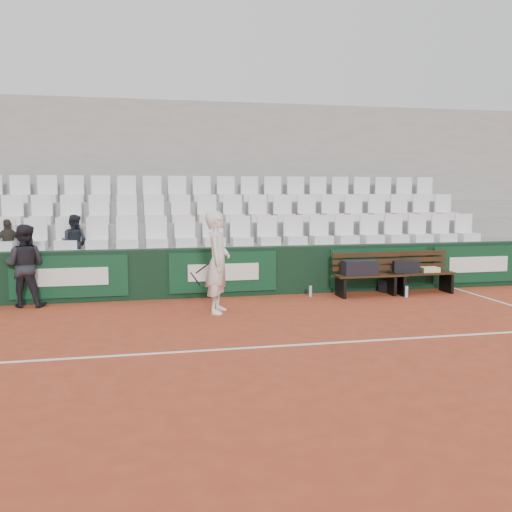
% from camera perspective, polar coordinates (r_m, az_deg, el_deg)
% --- Properties ---
extents(ground, '(80.00, 80.00, 0.00)m').
position_cam_1_polar(ground, '(8.09, 2.49, -9.00)').
color(ground, '#A74125').
rests_on(ground, ground).
extents(court_baseline, '(18.00, 0.06, 0.01)m').
position_cam_1_polar(court_baseline, '(8.09, 2.49, -8.97)').
color(court_baseline, white).
rests_on(court_baseline, ground).
extents(back_barrier, '(18.00, 0.34, 1.00)m').
position_cam_1_polar(back_barrier, '(11.83, -2.11, -1.55)').
color(back_barrier, black).
rests_on(back_barrier, ground).
extents(grandstand_tier_front, '(18.00, 0.95, 1.00)m').
position_cam_1_polar(grandstand_tier_front, '(12.43, -2.94, -1.16)').
color(grandstand_tier_front, gray).
rests_on(grandstand_tier_front, ground).
extents(grandstand_tier_mid, '(18.00, 0.95, 1.45)m').
position_cam_1_polar(grandstand_tier_mid, '(13.34, -3.61, 0.33)').
color(grandstand_tier_mid, gray).
rests_on(grandstand_tier_mid, ground).
extents(grandstand_tier_back, '(18.00, 0.95, 1.90)m').
position_cam_1_polar(grandstand_tier_back, '(14.25, -4.20, 1.64)').
color(grandstand_tier_back, gray).
rests_on(grandstand_tier_back, ground).
extents(grandstand_rear_wall, '(18.00, 0.30, 4.40)m').
position_cam_1_polar(grandstand_rear_wall, '(14.82, -4.58, 6.66)').
color(grandstand_rear_wall, '#989895').
rests_on(grandstand_rear_wall, ground).
extents(seat_row_front, '(11.90, 0.44, 0.63)m').
position_cam_1_polar(seat_row_front, '(12.18, -2.83, 2.53)').
color(seat_row_front, white).
rests_on(seat_row_front, grandstand_tier_front).
extents(seat_row_mid, '(11.90, 0.44, 0.63)m').
position_cam_1_polar(seat_row_mid, '(13.09, -3.53, 4.78)').
color(seat_row_mid, white).
rests_on(seat_row_mid, grandstand_tier_mid).
extents(seat_row_back, '(11.90, 0.44, 0.63)m').
position_cam_1_polar(seat_row_back, '(14.03, -4.14, 6.73)').
color(seat_row_back, white).
rests_on(seat_row_back, grandstand_tier_back).
extents(bench_left, '(1.50, 0.56, 0.45)m').
position_cam_1_polar(bench_left, '(12.04, 11.37, -2.87)').
color(bench_left, '#361F10').
rests_on(bench_left, ground).
extents(bench_right, '(1.50, 0.56, 0.45)m').
position_cam_1_polar(bench_right, '(12.59, 15.95, -2.58)').
color(bench_right, '#341D0F').
rests_on(bench_right, ground).
extents(sports_bag_left, '(0.71, 0.31, 0.30)m').
position_cam_1_polar(sports_bag_left, '(11.83, 10.33, -1.16)').
color(sports_bag_left, black).
rests_on(sports_bag_left, bench_left).
extents(sports_bag_right, '(0.58, 0.38, 0.25)m').
position_cam_1_polar(sports_bag_right, '(12.42, 14.78, -1.04)').
color(sports_bag_right, black).
rests_on(sports_bag_right, bench_right).
extents(towel, '(0.38, 0.28, 0.10)m').
position_cam_1_polar(towel, '(12.65, 16.95, -1.30)').
color(towel, beige).
rests_on(towel, bench_right).
extents(sports_bag_ground, '(0.50, 0.41, 0.26)m').
position_cam_1_polar(sports_bag_ground, '(12.62, 13.22, -2.91)').
color(sports_bag_ground, black).
rests_on(sports_bag_ground, ground).
extents(water_bottle_near, '(0.06, 0.06, 0.22)m').
position_cam_1_polar(water_bottle_near, '(11.80, 5.47, -3.52)').
color(water_bottle_near, '#B0BFC7').
rests_on(water_bottle_near, ground).
extents(water_bottle_far, '(0.07, 0.07, 0.23)m').
position_cam_1_polar(water_bottle_far, '(12.05, 14.82, -3.46)').
color(water_bottle_far, silver).
rests_on(water_bottle_far, ground).
extents(tennis_player, '(0.80, 0.76, 1.81)m').
position_cam_1_polar(tennis_player, '(10.11, -3.86, -0.63)').
color(tennis_player, white).
rests_on(tennis_player, ground).
extents(ball_kid, '(0.84, 0.71, 1.55)m').
position_cam_1_polar(ball_kid, '(11.48, -22.13, -0.91)').
color(ball_kid, black).
rests_on(ball_kid, ground).
extents(spectator_b, '(0.67, 0.48, 1.06)m').
position_cam_1_polar(spectator_b, '(12.29, -23.58, 3.04)').
color(spectator_b, '#2F2A25').
rests_on(spectator_b, grandstand_tier_front).
extents(spectator_c, '(0.67, 0.60, 1.14)m').
position_cam_1_polar(spectator_c, '(12.10, -17.78, 3.41)').
color(spectator_c, black).
rests_on(spectator_c, grandstand_tier_front).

